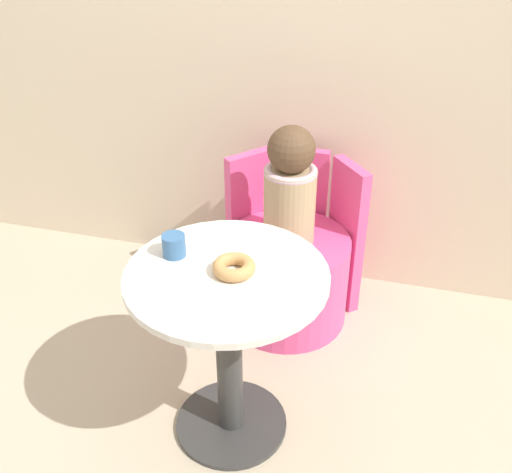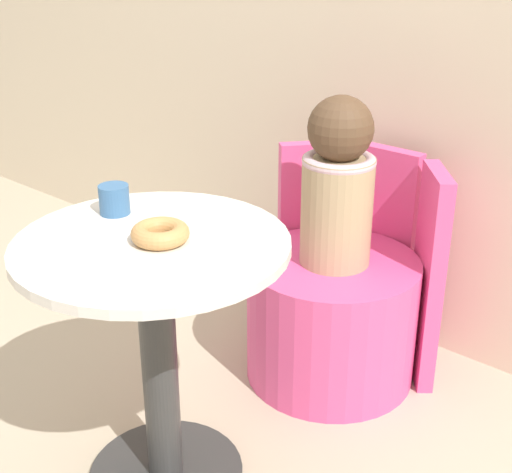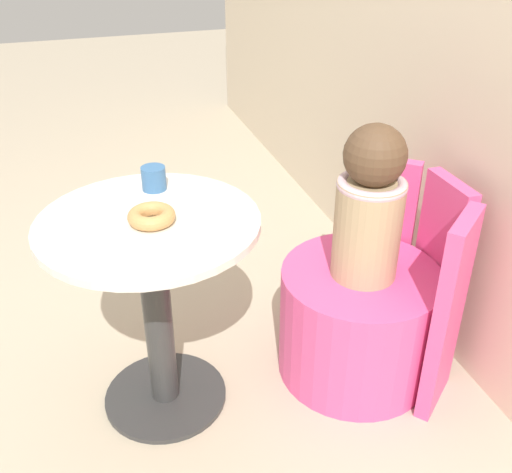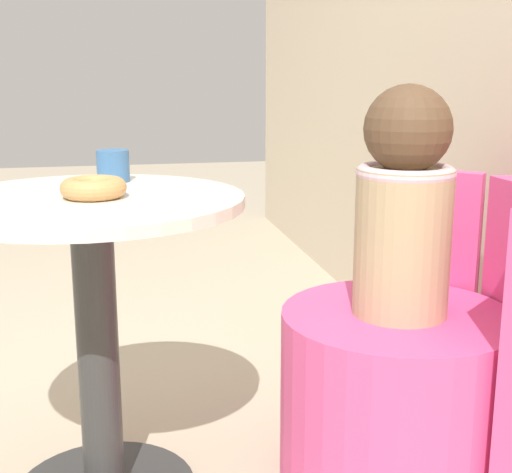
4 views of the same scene
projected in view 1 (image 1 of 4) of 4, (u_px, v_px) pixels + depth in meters
ground_plane at (209, 423)px, 2.30m from camera, size 12.00×12.00×0.00m
back_wall at (282, 32)px, 2.58m from camera, size 6.00×0.06×2.40m
round_table at (228, 326)px, 2.03m from camera, size 0.67×0.67×0.71m
tub_chair at (287, 278)px, 2.73m from camera, size 0.55×0.55×0.42m
booth_backrest at (298, 225)px, 2.84m from camera, size 0.65×0.24×0.72m
child_figure at (290, 188)px, 2.49m from camera, size 0.22×0.22×0.53m
donut at (234, 267)px, 1.90m from camera, size 0.14×0.14×0.04m
cup at (174, 245)px, 1.98m from camera, size 0.08×0.08×0.08m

